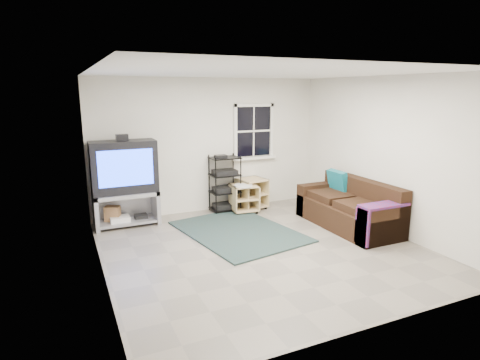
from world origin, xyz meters
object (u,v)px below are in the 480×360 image
av_rack (225,187)px  side_table_left (251,192)px  sofa (350,209)px  tv_unit (124,176)px  side_table_right (243,196)px

av_rack → side_table_left: (0.56, -0.01, -0.16)m
sofa → tv_unit: bearing=154.5°
tv_unit → side_table_left: 2.55m
tv_unit → sofa: tv_unit is taller
tv_unit → side_table_right: bearing=-3.1°
side_table_right → sofa: sofa is taller
side_table_left → side_table_right: side_table_left is taller
side_table_left → sofa: bearing=-58.4°
tv_unit → av_rack: 1.97m
side_table_right → side_table_left: bearing=36.5°
side_table_left → side_table_right: (-0.24, -0.18, -0.01)m
tv_unit → side_table_left: (2.49, 0.06, -0.57)m
tv_unit → av_rack: size_ratio=1.44×
side_table_left → sofa: (1.08, -1.77, -0.01)m
av_rack → tv_unit: bearing=-177.8°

